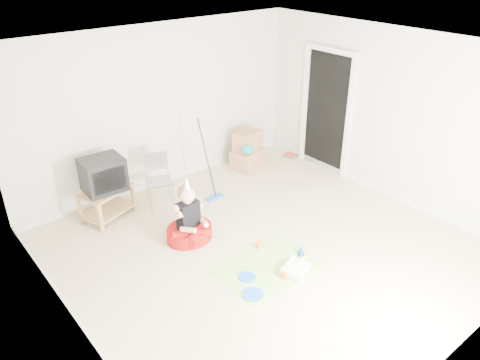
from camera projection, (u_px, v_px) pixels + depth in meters
ground at (265, 248)px, 6.24m from camera, size 5.00×5.00×0.00m
doorway_recess at (327, 113)px, 7.99m from camera, size 0.02×0.90×2.05m
tv_stand at (107, 201)px, 6.81m from camera, size 0.85×0.68×0.46m
crt_tv at (103, 174)px, 6.62m from camera, size 0.58×0.49×0.49m
folding_chair at (159, 181)px, 7.07m from camera, size 0.48×0.47×0.84m
cardboard_boxes at (247, 151)px, 8.31m from camera, size 0.62×0.54×0.67m
floor_mop at (214, 184)px, 7.32m from camera, size 0.31×0.42×1.24m
book_pile at (290, 155)px, 8.86m from camera, size 0.22×0.26×0.05m
seated_woman at (189, 226)px, 6.35m from camera, size 0.70×0.70×0.94m
party_mat at (267, 267)px, 5.87m from camera, size 1.27×0.94×0.01m
birthday_cake at (295, 269)px, 5.76m from camera, size 0.40×0.36×0.15m
blue_plate_near at (247, 277)px, 5.69m from camera, size 0.27×0.27×0.01m
blue_plate_far at (253, 294)px, 5.41m from camera, size 0.30×0.30×0.01m
orange_cup_near at (259, 245)px, 6.22m from camera, size 0.09×0.09×0.08m
orange_cup_far at (285, 275)px, 5.66m from camera, size 0.09×0.09×0.09m
blue_party_hat at (301, 250)px, 6.07m from camera, size 0.13×0.13×0.15m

